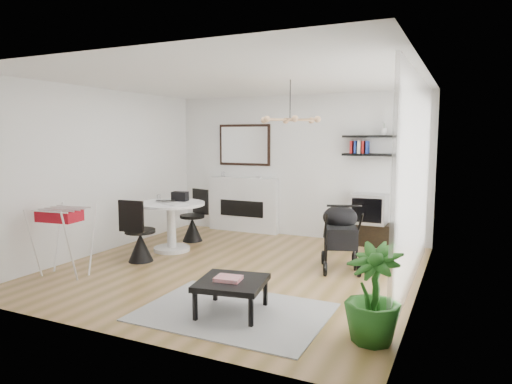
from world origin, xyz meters
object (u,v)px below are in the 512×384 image
at_px(drying_rack, 64,240).
at_px(coffee_table, 232,284).
at_px(fireplace, 243,198).
at_px(tv_console, 365,234).
at_px(potted_plant, 373,293).
at_px(dining_table, 171,219).
at_px(stroller, 340,239).
at_px(crt_tv, 370,208).

xyz_separation_m(drying_rack, coffee_table, (2.74, -0.22, -0.17)).
xyz_separation_m(fireplace, coffee_table, (1.83, -3.94, -0.35)).
distance_m(tv_console, potted_plant, 3.98).
xyz_separation_m(drying_rack, potted_plant, (4.25, -0.28, -0.03)).
relative_size(dining_table, stroller, 1.09).
relative_size(crt_tv, potted_plant, 0.64).
height_order(fireplace, stroller, fireplace).
relative_size(crt_tv, dining_table, 0.53).
relative_size(tv_console, coffee_table, 1.30).
height_order(drying_rack, coffee_table, drying_rack).
distance_m(stroller, coffee_table, 2.26).
bearing_deg(crt_tv, drying_rack, -133.83).
bearing_deg(fireplace, potted_plant, -50.01).
bearing_deg(stroller, tv_console, 69.55).
bearing_deg(tv_console, crt_tv, -3.22).
bearing_deg(drying_rack, coffee_table, -11.30).
relative_size(dining_table, drying_rack, 1.18).
distance_m(dining_table, potted_plant, 4.26).
bearing_deg(stroller, potted_plant, -87.71).
distance_m(tv_console, coffee_table, 3.88).
xyz_separation_m(fireplace, drying_rack, (-0.90, -3.72, -0.18)).
relative_size(fireplace, tv_console, 2.04).
bearing_deg(fireplace, dining_table, -101.12).
bearing_deg(crt_tv, potted_plant, -78.33).
xyz_separation_m(tv_console, dining_table, (-2.87, -1.82, 0.34)).
distance_m(tv_console, stroller, 1.68).
bearing_deg(crt_tv, stroller, -92.99).
bearing_deg(drying_rack, stroller, 23.37).
distance_m(dining_table, coffee_table, 3.00).
relative_size(drying_rack, potted_plant, 1.02).
xyz_separation_m(tv_console, potted_plant, (0.86, -3.88, 0.27)).
relative_size(crt_tv, stroller, 0.58).
height_order(dining_table, potted_plant, potted_plant).
bearing_deg(tv_console, potted_plant, -77.51).
bearing_deg(fireplace, stroller, -35.79).
distance_m(crt_tv, drying_rack, 4.99).
height_order(tv_console, dining_table, dining_table).
relative_size(crt_tv, coffee_table, 0.74).
height_order(drying_rack, stroller, stroller).
relative_size(fireplace, crt_tv, 3.59).
distance_m(stroller, potted_plant, 2.39).
bearing_deg(stroller, coffee_table, -125.70).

